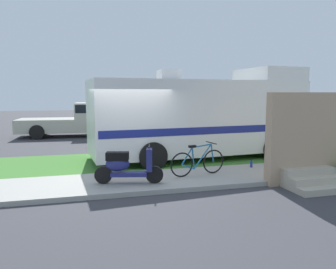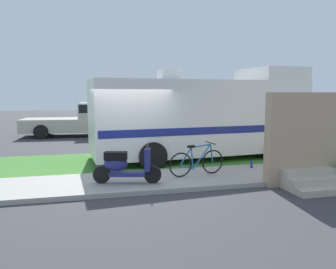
# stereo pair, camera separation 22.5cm
# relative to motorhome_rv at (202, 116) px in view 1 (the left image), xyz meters

# --- Properties ---
(ground_plane) EXTENTS (80.00, 80.00, 0.00)m
(ground_plane) POSITION_rel_motorhome_rv_xyz_m (-2.75, -1.58, -1.57)
(ground_plane) COLOR #38383D
(sidewalk) EXTENTS (24.00, 2.00, 0.12)m
(sidewalk) POSITION_rel_motorhome_rv_xyz_m (-2.75, -2.78, -1.51)
(sidewalk) COLOR #9E9B93
(sidewalk) RESTS_ON ground
(grass_strip) EXTENTS (24.00, 3.40, 0.08)m
(grass_strip) POSITION_rel_motorhome_rv_xyz_m (-2.75, -0.08, -1.53)
(grass_strip) COLOR #3D752D
(grass_strip) RESTS_ON ground
(motorhome_rv) EXTENTS (7.85, 3.13, 3.32)m
(motorhome_rv) POSITION_rel_motorhome_rv_xyz_m (0.00, 0.00, 0.00)
(motorhome_rv) COLOR silver
(motorhome_rv) RESTS_ON ground
(scooter) EXTENTS (1.70, 0.64, 0.97)m
(scooter) POSITION_rel_motorhome_rv_xyz_m (-3.14, -3.03, -1.00)
(scooter) COLOR black
(scooter) RESTS_ON ground
(bicycle) EXTENTS (1.67, 0.52, 0.89)m
(bicycle) POSITION_rel_motorhome_rv_xyz_m (-1.11, -2.70, -1.07)
(bicycle) COLOR black
(bicycle) RESTS_ON ground
(pickup_truck_near) EXTENTS (5.34, 2.42, 1.84)m
(pickup_truck_near) POSITION_rel_motorhome_rv_xyz_m (1.18, 4.46, -0.60)
(pickup_truck_near) COLOR silver
(pickup_truck_near) RESTS_ON ground
(pickup_truck_far) EXTENTS (5.70, 2.46, 1.87)m
(pickup_truck_far) POSITION_rel_motorhome_rv_xyz_m (-4.17, 7.78, -0.58)
(pickup_truck_far) COLOR #B7B29E
(pickup_truck_far) RESTS_ON ground
(porch_steps) EXTENTS (2.00, 1.26, 2.40)m
(porch_steps) POSITION_rel_motorhome_rv_xyz_m (1.39, -3.87, -0.61)
(porch_steps) COLOR #B2A893
(porch_steps) RESTS_ON ground
(bottle_green) EXTENTS (0.08, 0.08, 0.24)m
(bottle_green) POSITION_rel_motorhome_rv_xyz_m (0.80, -2.22, -1.35)
(bottle_green) COLOR navy
(bottle_green) RESTS_ON ground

